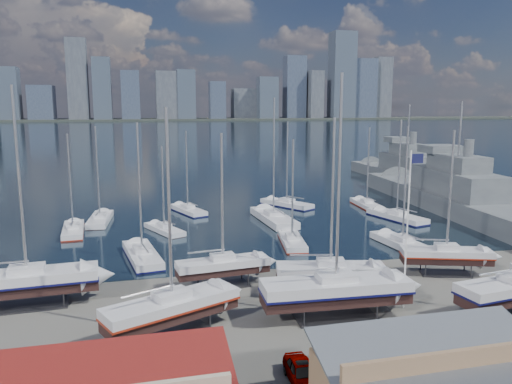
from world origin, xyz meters
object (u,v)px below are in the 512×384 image
object	(u,v)px
sailboat_cradle_0	(27,281)
naval_ship_east	(455,201)
naval_ship_west	(406,175)
car_a	(303,373)
flagpole	(409,219)

from	to	relation	value
sailboat_cradle_0	naval_ship_east	world-z (taller)	sailboat_cradle_0
sailboat_cradle_0	naval_ship_west	bearing A→B (deg)	35.64
naval_ship_west	car_a	size ratio (longest dim) A/B	10.65
flagpole	naval_ship_west	bearing A→B (deg)	59.52
naval_ship_east	flagpole	world-z (taller)	naval_ship_east
sailboat_cradle_0	car_a	size ratio (longest dim) A/B	4.31
car_a	flagpole	world-z (taller)	flagpole
sailboat_cradle_0	naval_ship_west	size ratio (longest dim) A/B	0.40
naval_ship_west	sailboat_cradle_0	bearing A→B (deg)	131.27
naval_ship_east	car_a	distance (m)	56.21
sailboat_cradle_0	naval_ship_east	distance (m)	61.70
sailboat_cradle_0	flagpole	bearing A→B (deg)	-18.02
naval_ship_east	flagpole	size ratio (longest dim) A/B	4.04
car_a	flagpole	size ratio (longest dim) A/B	0.32
car_a	flagpole	bearing A→B (deg)	39.04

